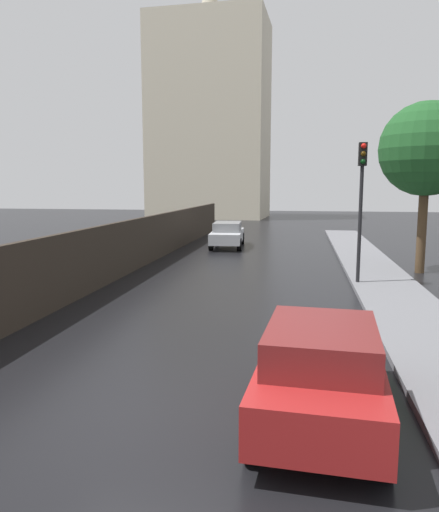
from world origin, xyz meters
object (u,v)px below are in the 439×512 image
Objects in this scene: traffic_light at (361,187)px; street_tree_near at (427,150)px; car_silver_mid_road at (227,234)px; car_red_near_kerb at (321,369)px.

traffic_light is 4.27m from street_tree_near.
car_silver_mid_road is at bearing 121.36° from traffic_light.
traffic_light is at bearing 84.63° from car_red_near_kerb.
car_silver_mid_road is at bearing 106.12° from car_red_near_kerb.
car_silver_mid_road is 11.65m from traffic_light.
car_red_near_kerb is at bearing -108.11° from street_tree_near.
car_silver_mid_road is at bearing 142.14° from street_tree_near.
car_red_near_kerb is 0.86× the size of traffic_light.
car_red_near_kerb is 0.87× the size of car_silver_mid_road.
car_silver_mid_road is 0.71× the size of street_tree_near.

